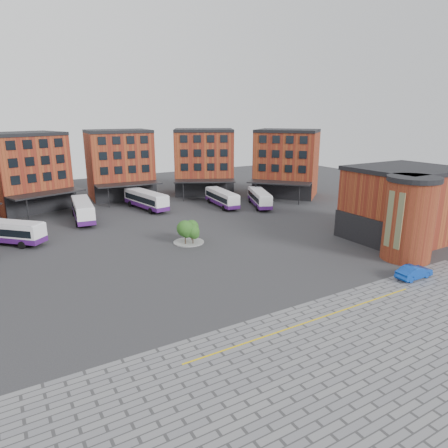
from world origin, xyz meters
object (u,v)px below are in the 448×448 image
bus_c (83,210)px  bus_f (260,198)px  bus_d (146,200)px  blue_car (414,272)px  tree_island (189,230)px  bus_b (5,232)px  bus_e (222,198)px

bus_c → bus_f: bus_c is taller
bus_d → blue_car: 49.73m
tree_island → bus_f: tree_island is taller
bus_b → blue_car: 53.92m
bus_d → blue_car: bearing=-83.5°
bus_d → blue_car: (14.36, -47.60, -1.12)m
bus_c → tree_island: bearing=-56.9°
bus_c → blue_car: bus_c is taller
bus_e → blue_car: size_ratio=2.46×
bus_e → bus_f: bus_f is taller
bus_b → bus_d: size_ratio=0.82×
bus_e → tree_island: bearing=-125.4°
bus_e → blue_car: bus_e is taller
bus_f → blue_car: 38.85m
bus_d → bus_e: bearing=-31.4°
bus_c → bus_d: (12.34, 2.68, -0.01)m
bus_c → bus_f: (32.67, -6.54, -0.17)m
bus_b → blue_car: size_ratio=2.22×
tree_island → bus_c: tree_island is taller
bus_c → bus_b: bearing=-141.5°
bus_e → bus_d: bearing=164.8°
tree_island → bus_f: size_ratio=0.39×
tree_island → bus_e: tree_island is taller
tree_island → bus_f: 26.39m
bus_f → blue_car: bearing=-76.0°
tree_island → bus_e: (15.83, 18.03, -0.20)m
tree_island → bus_b: bearing=150.1°
tree_island → bus_c: size_ratio=0.35×
bus_d → bus_e: bus_d is taller
bus_b → bus_f: bearing=-43.8°
bus_e → blue_car: (0.48, -42.25, -0.95)m
bus_e → bus_b: bearing=-166.7°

